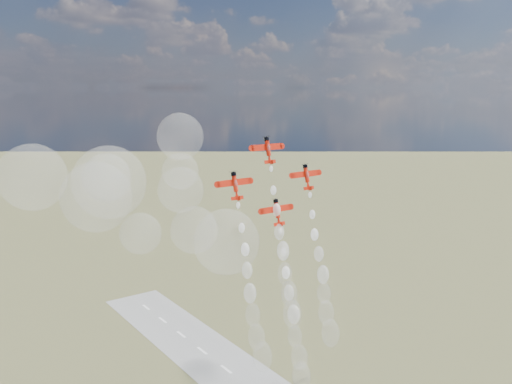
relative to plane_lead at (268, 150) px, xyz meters
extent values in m
cylinder|color=red|center=(0.00, 0.13, 0.48)|extent=(1.30, 2.47, 4.98)
cylinder|color=black|center=(0.00, 0.78, 2.98)|extent=(1.48, 1.67, 1.27)
cube|color=red|center=(0.00, 0.51, 0.66)|extent=(11.29, 0.66, 1.84)
cube|color=white|center=(-3.05, 0.62, 0.64)|extent=(4.44, 0.16, 0.50)
cube|color=white|center=(3.05, 0.62, 0.64)|extent=(4.44, 0.16, 0.50)
cube|color=red|center=(0.00, -1.05, -3.52)|extent=(4.07, 0.36, 1.01)
cube|color=red|center=(0.00, -1.77, -3.52)|extent=(0.13, 1.83, 1.56)
ellipsoid|color=silver|center=(0.00, -0.39, 0.52)|extent=(1.02, 1.46, 2.45)
cone|color=red|center=(0.00, -0.78, -2.83)|extent=(1.30, 1.86, 2.65)
cylinder|color=red|center=(-13.25, -2.21, -8.50)|extent=(1.30, 2.47, 4.98)
cylinder|color=black|center=(-13.25, -1.56, -5.99)|extent=(1.48, 1.67, 1.27)
cube|color=red|center=(-13.25, -1.82, -8.31)|extent=(11.29, 0.66, 1.84)
cube|color=white|center=(-16.30, -1.72, -8.34)|extent=(4.44, 0.16, 0.50)
cube|color=white|center=(-10.20, -1.72, -8.34)|extent=(4.44, 0.16, 0.50)
cube|color=red|center=(-13.25, -3.39, -12.49)|extent=(4.07, 0.36, 1.01)
cube|color=red|center=(-13.25, -4.11, -12.50)|extent=(0.13, 1.83, 1.56)
ellipsoid|color=silver|center=(-13.25, -2.72, -8.46)|extent=(1.02, 1.46, 2.45)
cone|color=red|center=(-13.25, -3.12, -11.80)|extent=(1.30, 1.86, 2.65)
cylinder|color=red|center=(13.25, -2.21, -8.50)|extent=(1.30, 2.47, 4.98)
cylinder|color=black|center=(13.25, -1.56, -5.99)|extent=(1.48, 1.67, 1.27)
cube|color=red|center=(13.25, -1.82, -8.31)|extent=(11.29, 0.66, 1.84)
cube|color=white|center=(10.20, -1.72, -8.34)|extent=(4.44, 0.16, 0.50)
cube|color=white|center=(16.30, -1.72, -8.34)|extent=(4.44, 0.16, 0.50)
cube|color=red|center=(13.25, -3.39, -12.49)|extent=(4.07, 0.36, 1.01)
cube|color=red|center=(13.25, -4.11, -12.50)|extent=(0.13, 1.83, 1.56)
ellipsoid|color=silver|center=(13.25, -2.72, -8.46)|extent=(1.02, 1.46, 2.45)
cone|color=red|center=(13.25, -3.12, -11.80)|extent=(1.30, 1.86, 2.65)
cylinder|color=red|center=(0.00, -4.55, -17.47)|extent=(1.30, 2.47, 4.98)
cylinder|color=black|center=(0.00, -3.89, -14.97)|extent=(1.48, 1.67, 1.27)
cube|color=red|center=(0.00, -4.16, -17.29)|extent=(11.29, 0.66, 1.84)
cube|color=white|center=(-3.05, -4.05, -17.32)|extent=(4.44, 0.16, 0.50)
cube|color=white|center=(3.05, -4.05, -17.32)|extent=(4.44, 0.16, 0.50)
cube|color=red|center=(0.00, -5.73, -21.47)|extent=(4.07, 0.36, 1.01)
cube|color=red|center=(0.00, -6.45, -21.47)|extent=(0.13, 1.83, 1.56)
ellipsoid|color=silver|center=(0.00, -5.06, -17.44)|extent=(1.02, 1.46, 2.45)
cone|color=red|center=(0.00, -5.45, -20.78)|extent=(1.30, 1.86, 2.65)
sphere|color=white|center=(0.09, -1.48, -5.58)|extent=(1.07, 1.07, 1.07)
sphere|color=white|center=(-0.18, -2.98, -11.81)|extent=(1.65, 1.65, 1.65)
sphere|color=white|center=(-0.25, -4.68, -17.45)|extent=(2.22, 2.22, 2.22)
sphere|color=white|center=(-0.27, -5.98, -23.79)|extent=(2.80, 2.80, 2.80)
sphere|color=white|center=(0.25, -7.30, -29.39)|extent=(3.37, 3.37, 3.37)
sphere|color=white|center=(-0.47, -9.15, -35.80)|extent=(3.95, 3.95, 3.95)
sphere|color=white|center=(0.26, -10.36, -41.79)|extent=(4.52, 4.52, 4.52)
sphere|color=white|center=(0.37, -11.81, -47.69)|extent=(5.10, 5.10, 5.10)
sphere|color=white|center=(-13.17, -3.68, -14.59)|extent=(1.07, 1.07, 1.07)
sphere|color=white|center=(-13.11, -5.28, -20.80)|extent=(1.65, 1.65, 1.65)
sphere|color=white|center=(-13.03, -6.89, -26.72)|extent=(2.22, 2.22, 2.22)
sphere|color=white|center=(-13.35, -8.30, -32.39)|extent=(2.80, 2.80, 2.80)
sphere|color=white|center=(-13.32, -9.61, -38.78)|extent=(3.37, 3.37, 3.37)
sphere|color=white|center=(-13.43, -11.10, -44.77)|extent=(3.95, 3.95, 3.95)
sphere|color=white|center=(-13.33, -12.75, -50.82)|extent=(4.52, 4.52, 4.52)
sphere|color=white|center=(-12.81, -14.93, -55.92)|extent=(5.10, 5.10, 5.10)
sphere|color=white|center=(13.36, -3.94, -14.62)|extent=(1.07, 1.07, 1.07)
sphere|color=white|center=(13.24, -5.33, -20.52)|extent=(1.65, 1.65, 1.65)
sphere|color=white|center=(13.14, -6.64, -26.65)|extent=(2.22, 2.22, 2.22)
sphere|color=white|center=(13.23, -8.69, -32.33)|extent=(2.80, 2.80, 2.80)
sphere|color=white|center=(13.65, -10.35, -38.62)|extent=(3.37, 3.37, 3.37)
sphere|color=white|center=(13.20, -11.46, -44.26)|extent=(3.95, 3.95, 3.95)
sphere|color=white|center=(12.88, -13.00, -50.02)|extent=(4.52, 4.52, 4.52)
sphere|color=white|center=(13.86, -14.15, -56.60)|extent=(5.10, 5.10, 5.10)
sphere|color=white|center=(-0.04, -6.27, -23.67)|extent=(1.07, 1.07, 1.07)
sphere|color=white|center=(-0.02, -7.88, -29.71)|extent=(1.65, 1.65, 1.65)
sphere|color=white|center=(-0.10, -9.16, -35.53)|extent=(2.22, 2.22, 2.22)
sphere|color=white|center=(-0.16, -10.80, -41.27)|extent=(2.80, 2.80, 2.80)
sphere|color=white|center=(0.16, -12.69, -47.47)|extent=(3.37, 3.37, 3.37)
sphere|color=white|center=(-0.40, -14.00, -53.65)|extent=(3.95, 3.95, 3.95)
sphere|color=white|center=(-0.15, -15.96, -59.56)|extent=(4.52, 4.52, 4.52)
sphere|color=white|center=(-0.46, -17.33, -64.84)|extent=(5.10, 5.10, 5.10)
sphere|color=white|center=(-41.17, 20.61, -8.59)|extent=(21.10, 21.10, 21.10)
sphere|color=white|center=(-29.50, 27.21, -27.05)|extent=(13.15, 13.15, 13.15)
sphere|color=white|center=(-59.87, 28.92, -6.46)|extent=(18.72, 18.72, 18.72)
sphere|color=white|center=(-7.23, 32.98, -30.60)|extent=(16.67, 16.67, 16.67)
sphere|color=white|center=(-11.67, 33.67, -16.06)|extent=(15.67, 15.67, 15.67)
sphere|color=white|center=(-41.06, 23.01, -7.54)|extent=(14.05, 14.05, 14.05)
sphere|color=white|center=(-7.35, 11.90, -29.89)|extent=(21.05, 21.05, 21.05)
sphere|color=white|center=(-11.79, 33.38, -9.62)|extent=(12.44, 12.44, 12.44)
sphere|color=white|center=(-45.53, 19.49, -12.20)|extent=(19.97, 19.97, 19.97)
sphere|color=white|center=(-17.42, 22.05, 3.16)|extent=(14.51, 14.51, 14.51)
camera|label=1|loc=(-95.59, -127.61, 17.92)|focal=38.00mm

